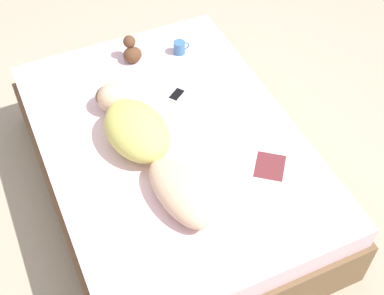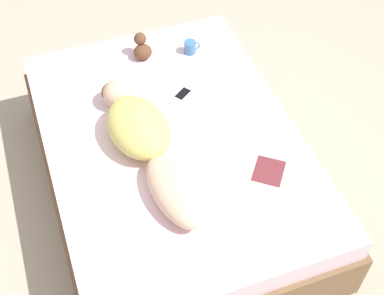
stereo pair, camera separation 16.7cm
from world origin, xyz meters
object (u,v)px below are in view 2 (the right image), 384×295
Objects in this scene: coffee_mug at (190,47)px; person at (144,139)px; cell_phone at (183,94)px; open_magazine at (248,166)px.

person is at bearing -126.09° from coffee_mug.
open_magazine is at bearing -23.11° from cell_phone.
person is 0.64m from open_magazine.
open_magazine is 0.74m from cell_phone.
cell_phone is at bearing 38.94° from person.
person is 8.25× the size of cell_phone.
open_magazine is 3.90× the size of cell_phone.
coffee_mug is at bearing 47.15° from person.
cell_phone is at bearing -116.19° from coffee_mug.
coffee_mug reaches higher than open_magazine.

